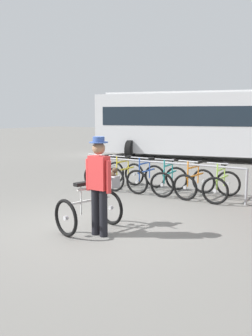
{
  "coord_description": "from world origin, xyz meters",
  "views": [
    {
      "loc": [
        4.15,
        -5.11,
        2.11
      ],
      "look_at": [
        0.01,
        1.09,
        1.0
      ],
      "focal_mm": 39.22,
      "sensor_mm": 36.0,
      "label": 1
    }
  ],
  "objects_px": {
    "racked_bike_yellow": "(125,175)",
    "racked_bike_teal": "(170,180)",
    "racked_bike_orange": "(195,183)",
    "bus_distant": "(206,122)",
    "person_with_featured_bike": "(99,182)",
    "racked_bike_lime": "(222,186)",
    "featured_bicycle": "(95,203)",
    "racked_bike_blue": "(146,178)",
    "racked_bike_white": "(104,173)"
  },
  "relations": [
    {
      "from": "bus_distant",
      "to": "racked_bike_lime",
      "type": "bearing_deg",
      "value": -65.5
    },
    {
      "from": "racked_bike_orange",
      "to": "bus_distant",
      "type": "distance_m",
      "value": 8.07
    },
    {
      "from": "featured_bicycle",
      "to": "person_with_featured_bike",
      "type": "distance_m",
      "value": 0.61
    },
    {
      "from": "racked_bike_teal",
      "to": "person_with_featured_bike",
      "type": "relative_size",
      "value": 0.68
    },
    {
      "from": "racked_bike_white",
      "to": "racked_bike_blue",
      "type": "relative_size",
      "value": 1.0
    },
    {
      "from": "racked_bike_teal",
      "to": "person_with_featured_bike",
      "type": "bearing_deg",
      "value": -81.86
    },
    {
      "from": "racked_bike_white",
      "to": "racked_bike_teal",
      "type": "xyz_separation_m",
      "value": [
        2.1,
        0.08,
        0.0
      ]
    },
    {
      "from": "person_with_featured_bike",
      "to": "bus_distant",
      "type": "bearing_deg",
      "value": 102.71
    },
    {
      "from": "racked_bike_blue",
      "to": "racked_bike_lime",
      "type": "distance_m",
      "value": 2.1
    },
    {
      "from": "racked_bike_yellow",
      "to": "bus_distant",
      "type": "relative_size",
      "value": 0.11
    },
    {
      "from": "racked_bike_lime",
      "to": "bus_distant",
      "type": "bearing_deg",
      "value": 114.5
    },
    {
      "from": "racked_bike_blue",
      "to": "bus_distant",
      "type": "xyz_separation_m",
      "value": [
        -1.3,
        7.53,
        1.37
      ]
    },
    {
      "from": "racked_bike_orange",
      "to": "racked_bike_lime",
      "type": "height_order",
      "value": "same"
    },
    {
      "from": "racked_bike_blue",
      "to": "racked_bike_lime",
      "type": "height_order",
      "value": "same"
    },
    {
      "from": "racked_bike_white",
      "to": "person_with_featured_bike",
      "type": "xyz_separation_m",
      "value": [
        2.63,
        -3.62,
        0.58
      ]
    },
    {
      "from": "racked_bike_blue",
      "to": "racked_bike_teal",
      "type": "xyz_separation_m",
      "value": [
        0.7,
        0.03,
        0.0
      ]
    },
    {
      "from": "racked_bike_teal",
      "to": "person_with_featured_bike",
      "type": "height_order",
      "value": "person_with_featured_bike"
    },
    {
      "from": "racked_bike_blue",
      "to": "racked_bike_teal",
      "type": "height_order",
      "value": "same"
    },
    {
      "from": "racked_bike_teal",
      "to": "person_with_featured_bike",
      "type": "xyz_separation_m",
      "value": [
        0.53,
        -3.7,
        0.58
      ]
    },
    {
      "from": "featured_bicycle",
      "to": "person_with_featured_bike",
      "type": "bearing_deg",
      "value": -40.0
    },
    {
      "from": "racked_bike_yellow",
      "to": "person_with_featured_bike",
      "type": "relative_size",
      "value": 0.64
    },
    {
      "from": "racked_bike_teal",
      "to": "featured_bicycle",
      "type": "distance_m",
      "value": 3.46
    },
    {
      "from": "featured_bicycle",
      "to": "racked_bike_orange",
      "type": "bearing_deg",
      "value": 82.28
    },
    {
      "from": "racked_bike_blue",
      "to": "racked_bike_teal",
      "type": "bearing_deg",
      "value": 2.16
    },
    {
      "from": "racked_bike_lime",
      "to": "featured_bicycle",
      "type": "height_order",
      "value": "featured_bicycle"
    },
    {
      "from": "racked_bike_teal",
      "to": "racked_bike_lime",
      "type": "relative_size",
      "value": 1.06
    },
    {
      "from": "racked_bike_orange",
      "to": "person_with_featured_bike",
      "type": "xyz_separation_m",
      "value": [
        -0.17,
        -3.72,
        0.58
      ]
    },
    {
      "from": "racked_bike_blue",
      "to": "racked_bike_orange",
      "type": "relative_size",
      "value": 0.99
    },
    {
      "from": "featured_bicycle",
      "to": "person_with_featured_bike",
      "type": "height_order",
      "value": "person_with_featured_bike"
    },
    {
      "from": "racked_bike_white",
      "to": "racked_bike_lime",
      "type": "xyz_separation_m",
      "value": [
        3.5,
        0.13,
        -0.0
      ]
    },
    {
      "from": "racked_bike_lime",
      "to": "person_with_featured_bike",
      "type": "height_order",
      "value": "person_with_featured_bike"
    },
    {
      "from": "racked_bike_blue",
      "to": "bus_distant",
      "type": "bearing_deg",
      "value": 99.78
    },
    {
      "from": "racked_bike_blue",
      "to": "person_with_featured_bike",
      "type": "distance_m",
      "value": 3.91
    },
    {
      "from": "racked_bike_orange",
      "to": "bus_distant",
      "type": "relative_size",
      "value": 0.11
    },
    {
      "from": "racked_bike_white",
      "to": "person_with_featured_bike",
      "type": "relative_size",
      "value": 0.66
    },
    {
      "from": "racked_bike_teal",
      "to": "racked_bike_lime",
      "type": "distance_m",
      "value": 1.4
    },
    {
      "from": "racked_bike_lime",
      "to": "featured_bicycle",
      "type": "relative_size",
      "value": 0.89
    },
    {
      "from": "person_with_featured_bike",
      "to": "racked_bike_lime",
      "type": "bearing_deg",
      "value": 76.94
    },
    {
      "from": "racked_bike_white",
      "to": "racked_bike_yellow",
      "type": "xyz_separation_m",
      "value": [
        0.7,
        0.03,
        0.0
      ]
    },
    {
      "from": "racked_bike_orange",
      "to": "bus_distant",
      "type": "bearing_deg",
      "value": 109.83
    },
    {
      "from": "racked_bike_white",
      "to": "racked_bike_orange",
      "type": "bearing_deg",
      "value": 2.16
    },
    {
      "from": "racked_bike_blue",
      "to": "person_with_featured_bike",
      "type": "relative_size",
      "value": 0.66
    },
    {
      "from": "racked_bike_yellow",
      "to": "racked_bike_teal",
      "type": "bearing_deg",
      "value": 2.16
    },
    {
      "from": "racked_bike_teal",
      "to": "bus_distant",
      "type": "distance_m",
      "value": 7.89
    },
    {
      "from": "racked_bike_blue",
      "to": "person_with_featured_bike",
      "type": "bearing_deg",
      "value": -71.5
    },
    {
      "from": "racked_bike_orange",
      "to": "featured_bicycle",
      "type": "distance_m",
      "value": 3.51
    },
    {
      "from": "racked_bike_blue",
      "to": "racked_bike_orange",
      "type": "xyz_separation_m",
      "value": [
        1.4,
        0.05,
        0.0
      ]
    },
    {
      "from": "racked_bike_lime",
      "to": "featured_bicycle",
      "type": "xyz_separation_m",
      "value": [
        -1.17,
        -3.5,
        0.12
      ]
    },
    {
      "from": "featured_bicycle",
      "to": "racked_bike_blue",
      "type": "bearing_deg",
      "value": 105.19
    },
    {
      "from": "racked_bike_teal",
      "to": "racked_bike_orange",
      "type": "bearing_deg",
      "value": 2.16
    }
  ]
}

